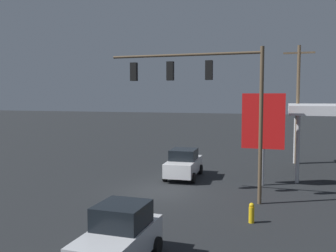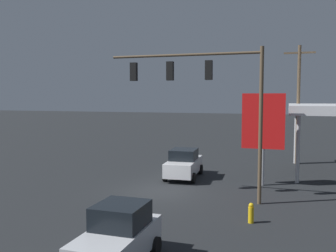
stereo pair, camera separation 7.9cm
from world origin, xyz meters
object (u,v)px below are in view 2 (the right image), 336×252
(utility_pole, at_px, (298,102))
(fire_hydrant, at_px, (251,213))
(sedan_far, at_px, (184,164))
(traffic_signal_assembly, at_px, (204,87))
(hatchback_crossing, at_px, (118,237))
(price_sign, at_px, (263,124))

(utility_pole, relative_size, fire_hydrant, 10.80)
(utility_pole, distance_m, sedan_far, 11.41)
(utility_pole, height_order, fire_hydrant, utility_pole)
(traffic_signal_assembly, distance_m, utility_pole, 13.47)
(hatchback_crossing, xyz_separation_m, fire_hydrant, (-3.71, -5.45, -0.51))
(fire_hydrant, bearing_deg, utility_pole, -97.99)
(price_sign, bearing_deg, sedan_far, -7.12)
(utility_pole, relative_size, hatchback_crossing, 2.49)
(sedan_far, bearing_deg, utility_pole, 132.99)
(hatchback_crossing, bearing_deg, fire_hydrant, 146.31)
(price_sign, distance_m, sedan_far, 5.95)
(sedan_far, distance_m, fire_hydrant, 9.43)
(price_sign, bearing_deg, utility_pole, -104.64)
(sedan_far, relative_size, hatchback_crossing, 1.18)
(traffic_signal_assembly, height_order, hatchback_crossing, traffic_signal_assembly)
(traffic_signal_assembly, height_order, utility_pole, utility_pole)
(hatchback_crossing, relative_size, fire_hydrant, 4.34)
(traffic_signal_assembly, xyz_separation_m, utility_pole, (-4.96, -12.49, -0.89))
(utility_pole, distance_m, price_sign, 8.72)
(traffic_signal_assembly, xyz_separation_m, price_sign, (-2.77, -4.14, -2.12))
(utility_pole, distance_m, fire_hydrant, 16.38)
(traffic_signal_assembly, xyz_separation_m, hatchback_crossing, (0.94, 8.53, -4.98))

